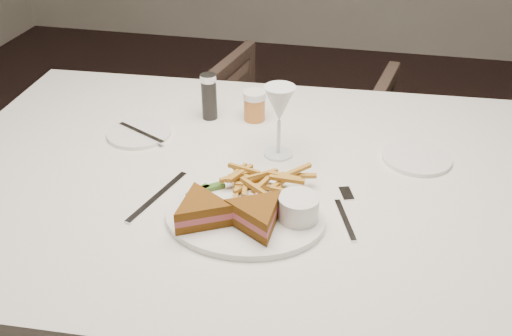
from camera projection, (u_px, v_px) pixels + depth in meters
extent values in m
plane|color=black|center=(309.00, 302.00, 1.97)|extent=(5.00, 5.00, 0.00)
cube|color=silver|center=(260.00, 296.00, 1.48)|extent=(1.55, 1.07, 0.75)
imported|color=#47352B|center=(292.00, 141.00, 2.24)|extent=(0.77, 0.73, 0.69)
ellipsoid|color=white|center=(245.00, 217.00, 1.14)|extent=(0.33, 0.26, 0.01)
cube|color=silver|center=(158.00, 196.00, 1.21)|extent=(0.07, 0.20, 0.00)
cylinder|color=white|center=(139.00, 133.00, 1.44)|extent=(0.16, 0.16, 0.01)
cylinder|color=white|center=(417.00, 158.00, 1.33)|extent=(0.16, 0.16, 0.01)
cylinder|color=black|center=(209.00, 97.00, 1.49)|extent=(0.04, 0.04, 0.12)
cylinder|color=#B4692B|center=(254.00, 106.00, 1.49)|extent=(0.06, 0.06, 0.08)
cube|color=#395F21|center=(212.00, 187.00, 1.20)|extent=(0.05, 0.05, 0.01)
cube|color=#395F21|center=(198.00, 192.00, 1.19)|extent=(0.04, 0.06, 0.01)
cylinder|color=white|center=(299.00, 208.00, 1.11)|extent=(0.08, 0.08, 0.05)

